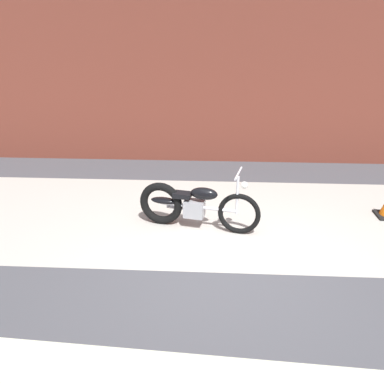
# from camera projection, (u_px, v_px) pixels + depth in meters

# --- Properties ---
(ground_plane) EXTENTS (80.00, 80.00, 0.00)m
(ground_plane) POSITION_uv_depth(u_px,v_px,m) (227.00, 273.00, 5.41)
(ground_plane) COLOR #47474C
(sidewalk_slab) EXTENTS (36.00, 3.50, 0.01)m
(sidewalk_slab) POSITION_uv_depth(u_px,v_px,m) (224.00, 217.00, 7.03)
(sidewalk_slab) COLOR #B2ADA3
(sidewalk_slab) RESTS_ON ground
(brick_building_wall) EXTENTS (36.00, 0.50, 5.77)m
(brick_building_wall) POSITION_uv_depth(u_px,v_px,m) (226.00, 36.00, 9.15)
(brick_building_wall) COLOR brown
(brick_building_wall) RESTS_ON ground
(motorcycle_black) EXTENTS (1.98, 0.72, 1.03)m
(motorcycle_black) POSITION_uv_depth(u_px,v_px,m) (190.00, 205.00, 6.53)
(motorcycle_black) COLOR black
(motorcycle_black) RESTS_ON ground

